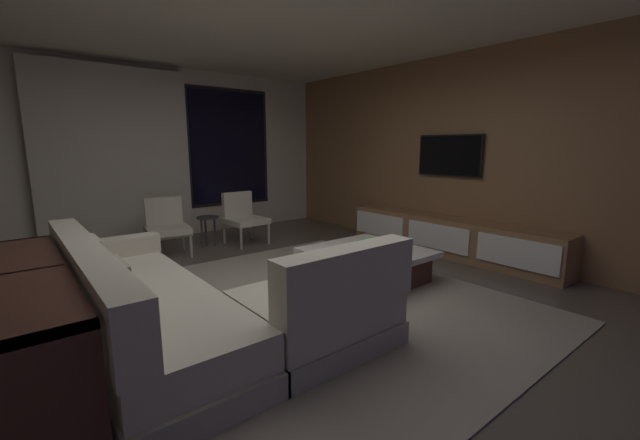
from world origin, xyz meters
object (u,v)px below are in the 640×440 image
(book_stack_on_coffee_table, at_px, (368,245))
(mounted_tv, at_px, (449,155))
(side_stool, at_px, (208,222))
(sectional_couch, at_px, (189,309))
(coffee_table, at_px, (367,265))
(accent_chair_near_window, at_px, (243,215))
(media_console, at_px, (450,237))
(console_table_behind_couch, at_px, (35,321))
(accent_chair_by_curtain, at_px, (166,223))

(book_stack_on_coffee_table, relative_size, mounted_tv, 0.31)
(book_stack_on_coffee_table, relative_size, side_stool, 0.64)
(sectional_couch, xyz_separation_m, coffee_table, (2.06, 0.17, -0.10))
(coffee_table, xyz_separation_m, mounted_tv, (1.81, 0.22, 1.16))
(book_stack_on_coffee_table, xyz_separation_m, side_stool, (-0.76, 2.54, -0.03))
(mounted_tv, bearing_deg, accent_chair_near_window, 132.39)
(accent_chair_near_window, bearing_deg, media_console, -52.66)
(mounted_tv, bearing_deg, media_console, -132.40)
(accent_chair_near_window, distance_m, side_stool, 0.54)
(coffee_table, distance_m, mounted_tv, 2.16)
(side_stool, distance_m, media_console, 3.45)
(accent_chair_near_window, bearing_deg, mounted_tv, -47.61)
(console_table_behind_couch, bearing_deg, mounted_tv, 3.22)
(mounted_tv, bearing_deg, console_table_behind_couch, -176.78)
(coffee_table, xyz_separation_m, accent_chair_near_window, (-0.22, 2.44, 0.25))
(book_stack_on_coffee_table, xyz_separation_m, media_console, (1.61, 0.03, -0.15))
(media_console, height_order, mounted_tv, mounted_tv)
(book_stack_on_coffee_table, xyz_separation_m, mounted_tv, (1.79, 0.23, 0.94))
(mounted_tv, height_order, console_table_behind_couch, mounted_tv)
(accent_chair_near_window, height_order, side_stool, accent_chair_near_window)
(sectional_couch, distance_m, mounted_tv, 4.03)
(mounted_tv, bearing_deg, accent_chair_by_curtain, 144.01)
(book_stack_on_coffee_table, relative_size, console_table_behind_couch, 0.14)
(coffee_table, height_order, accent_chair_near_window, accent_chair_near_window)
(accent_chair_by_curtain, height_order, mounted_tv, mounted_tv)
(accent_chair_by_curtain, bearing_deg, coffee_table, -61.86)
(sectional_couch, relative_size, accent_chair_near_window, 3.21)
(sectional_couch, relative_size, accent_chair_by_curtain, 3.21)
(book_stack_on_coffee_table, height_order, mounted_tv, mounted_tv)
(media_console, relative_size, console_table_behind_couch, 1.48)
(sectional_couch, bearing_deg, book_stack_on_coffee_table, 4.75)
(coffee_table, bearing_deg, console_table_behind_couch, -179.14)
(accent_chair_near_window, bearing_deg, accent_chair_by_curtain, 176.34)
(media_console, xyz_separation_m, mounted_tv, (0.18, 0.20, 1.10))
(coffee_table, distance_m, accent_chair_by_curtain, 2.86)
(sectional_couch, bearing_deg, side_stool, 64.18)
(accent_chair_by_curtain, distance_m, mounted_tv, 4.00)
(coffee_table, relative_size, side_stool, 2.52)
(media_console, bearing_deg, sectional_couch, -176.88)
(sectional_couch, relative_size, book_stack_on_coffee_table, 8.45)
(coffee_table, distance_m, side_stool, 2.65)
(sectional_couch, height_order, book_stack_on_coffee_table, sectional_couch)
(mounted_tv, bearing_deg, side_stool, 137.83)
(console_table_behind_couch, bearing_deg, accent_chair_by_curtain, 57.57)
(book_stack_on_coffee_table, distance_m, side_stool, 2.65)
(media_console, bearing_deg, console_table_behind_couch, -179.13)
(book_stack_on_coffee_table, bearing_deg, side_stool, 106.63)
(sectional_couch, distance_m, accent_chair_by_curtain, 2.78)
(sectional_couch, xyz_separation_m, accent_chair_by_curtain, (0.71, 2.69, 0.14))
(book_stack_on_coffee_table, distance_m, mounted_tv, 2.04)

